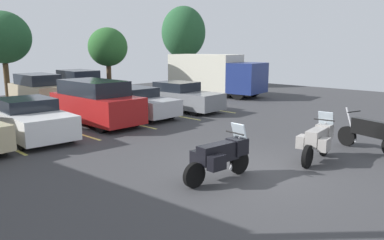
{
  "coord_description": "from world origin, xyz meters",
  "views": [
    {
      "loc": [
        -8.26,
        -5.69,
        3.32
      ],
      "look_at": [
        0.61,
        2.88,
        0.92
      ],
      "focal_mm": 35.13,
      "sensor_mm": 36.0,
      "label": 1
    }
  ],
  "objects_px": {
    "car_red": "(96,102)",
    "box_truck": "(215,74)",
    "car_grey": "(180,97)",
    "motorcycle_second": "(318,139)",
    "motorcycle_touring": "(221,155)",
    "car_silver": "(137,102)",
    "car_far_tan": "(39,90)",
    "car_far_navy": "(80,86)",
    "motorcycle_third": "(369,133)",
    "car_white": "(30,119)"
  },
  "relations": [
    {
      "from": "car_red",
      "to": "box_truck",
      "type": "distance_m",
      "value": 11.58
    },
    {
      "from": "car_red",
      "to": "car_grey",
      "type": "bearing_deg",
      "value": -0.1
    },
    {
      "from": "motorcycle_second",
      "to": "box_truck",
      "type": "bearing_deg",
      "value": 51.85
    },
    {
      "from": "motorcycle_touring",
      "to": "car_grey",
      "type": "relative_size",
      "value": 0.46
    },
    {
      "from": "car_silver",
      "to": "car_red",
      "type": "bearing_deg",
      "value": -175.45
    },
    {
      "from": "car_silver",
      "to": "car_grey",
      "type": "xyz_separation_m",
      "value": [
        2.76,
        -0.2,
        0.02
      ]
    },
    {
      "from": "car_red",
      "to": "car_far_tan",
      "type": "distance_m",
      "value": 7.44
    },
    {
      "from": "motorcycle_touring",
      "to": "car_far_navy",
      "type": "height_order",
      "value": "car_far_navy"
    },
    {
      "from": "car_grey",
      "to": "car_silver",
      "type": "bearing_deg",
      "value": 175.93
    },
    {
      "from": "motorcycle_third",
      "to": "car_far_navy",
      "type": "relative_size",
      "value": 0.52
    },
    {
      "from": "car_white",
      "to": "box_truck",
      "type": "xyz_separation_m",
      "value": [
        14.31,
        3.29,
        0.8
      ]
    },
    {
      "from": "motorcycle_third",
      "to": "car_silver",
      "type": "xyz_separation_m",
      "value": [
        -1.35,
        10.35,
        0.1
      ]
    },
    {
      "from": "car_far_tan",
      "to": "box_truck",
      "type": "xyz_separation_m",
      "value": [
        10.44,
        -4.59,
        0.62
      ]
    },
    {
      "from": "car_grey",
      "to": "car_far_navy",
      "type": "relative_size",
      "value": 1.11
    },
    {
      "from": "car_silver",
      "to": "car_far_navy",
      "type": "xyz_separation_m",
      "value": [
        1.09,
        7.16,
        0.23
      ]
    },
    {
      "from": "car_grey",
      "to": "car_far_navy",
      "type": "distance_m",
      "value": 7.55
    },
    {
      "from": "motorcycle_second",
      "to": "car_silver",
      "type": "distance_m",
      "value": 9.67
    },
    {
      "from": "motorcycle_touring",
      "to": "box_truck",
      "type": "xyz_separation_m",
      "value": [
        12.87,
        11.24,
        0.87
      ]
    },
    {
      "from": "motorcycle_second",
      "to": "car_grey",
      "type": "distance_m",
      "value": 10.08
    },
    {
      "from": "car_red",
      "to": "box_truck",
      "type": "xyz_separation_m",
      "value": [
        11.22,
        2.82,
        0.55
      ]
    },
    {
      "from": "car_red",
      "to": "car_white",
      "type": "bearing_deg",
      "value": -171.18
    },
    {
      "from": "motorcycle_third",
      "to": "car_red",
      "type": "height_order",
      "value": "car_red"
    },
    {
      "from": "motorcycle_touring",
      "to": "motorcycle_third",
      "type": "relative_size",
      "value": 0.97
    },
    {
      "from": "motorcycle_touring",
      "to": "car_far_navy",
      "type": "xyz_separation_m",
      "value": [
        5.1,
        15.77,
        0.29
      ]
    },
    {
      "from": "motorcycle_third",
      "to": "motorcycle_second",
      "type": "bearing_deg",
      "value": 161.63
    },
    {
      "from": "car_white",
      "to": "car_silver",
      "type": "distance_m",
      "value": 5.48
    },
    {
      "from": "car_grey",
      "to": "car_far_navy",
      "type": "bearing_deg",
      "value": 102.79
    },
    {
      "from": "car_far_navy",
      "to": "car_red",
      "type": "bearing_deg",
      "value": -115.12
    },
    {
      "from": "motorcycle_third",
      "to": "car_far_tan",
      "type": "bearing_deg",
      "value": 99.46
    },
    {
      "from": "motorcycle_touring",
      "to": "car_far_tan",
      "type": "relative_size",
      "value": 0.48
    },
    {
      "from": "motorcycle_second",
      "to": "box_truck",
      "type": "distance_m",
      "value": 15.63
    },
    {
      "from": "motorcycle_touring",
      "to": "car_far_tan",
      "type": "height_order",
      "value": "car_far_tan"
    },
    {
      "from": "car_far_tan",
      "to": "car_far_navy",
      "type": "distance_m",
      "value": 2.67
    },
    {
      "from": "car_silver",
      "to": "car_far_tan",
      "type": "relative_size",
      "value": 0.98
    },
    {
      "from": "motorcycle_second",
      "to": "car_silver",
      "type": "height_order",
      "value": "car_silver"
    },
    {
      "from": "car_white",
      "to": "car_far_tan",
      "type": "xyz_separation_m",
      "value": [
        3.86,
        7.88,
        0.18
      ]
    },
    {
      "from": "motorcycle_third",
      "to": "car_silver",
      "type": "distance_m",
      "value": 10.43
    },
    {
      "from": "car_silver",
      "to": "car_white",
      "type": "bearing_deg",
      "value": -173.02
    },
    {
      "from": "motorcycle_touring",
      "to": "car_silver",
      "type": "relative_size",
      "value": 0.49
    },
    {
      "from": "car_silver",
      "to": "car_grey",
      "type": "bearing_deg",
      "value": -4.07
    },
    {
      "from": "car_far_navy",
      "to": "box_truck",
      "type": "distance_m",
      "value": 9.02
    },
    {
      "from": "car_white",
      "to": "car_grey",
      "type": "relative_size",
      "value": 0.95
    },
    {
      "from": "motorcycle_third",
      "to": "car_silver",
      "type": "bearing_deg",
      "value": 97.42
    },
    {
      "from": "motorcycle_third",
      "to": "car_red",
      "type": "relative_size",
      "value": 0.48
    },
    {
      "from": "motorcycle_touring",
      "to": "car_grey",
      "type": "distance_m",
      "value": 10.8
    },
    {
      "from": "motorcycle_touring",
      "to": "car_red",
      "type": "relative_size",
      "value": 0.47
    },
    {
      "from": "car_white",
      "to": "car_silver",
      "type": "xyz_separation_m",
      "value": [
        5.44,
        0.67,
        -0.01
      ]
    },
    {
      "from": "car_white",
      "to": "car_red",
      "type": "xyz_separation_m",
      "value": [
        3.08,
        0.48,
        0.25
      ]
    },
    {
      "from": "car_far_tan",
      "to": "car_far_navy",
      "type": "bearing_deg",
      "value": -1.1
    },
    {
      "from": "car_red",
      "to": "car_far_navy",
      "type": "xyz_separation_m",
      "value": [
        3.45,
        7.35,
        -0.03
      ]
    }
  ]
}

